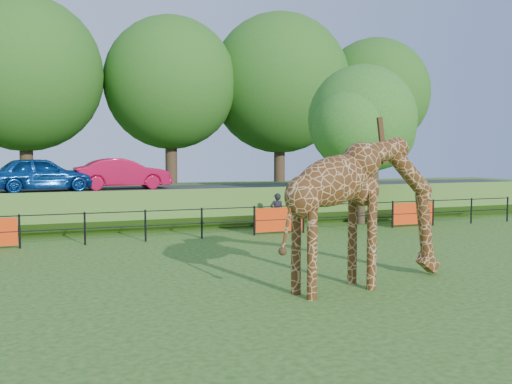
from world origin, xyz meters
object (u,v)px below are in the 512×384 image
car_blue (41,174)px  car_red (123,174)px  giraffe (367,212)px  tree_east (364,124)px  visitor (277,212)px

car_blue → car_red: bearing=-93.5°
giraffe → tree_east: bearing=46.6°
car_blue → tree_east: size_ratio=0.63×
giraffe → car_blue: giraffe is taller
giraffe → visitor: giraffe is taller
car_blue → tree_east: tree_east is taller
giraffe → car_blue: bearing=103.2°
giraffe → car_red: (-3.48, 14.75, 0.39)m
giraffe → car_red: giraffe is taller
giraffe → car_red: bearing=90.9°
giraffe → car_blue: 15.97m
visitor → tree_east: size_ratio=0.22×
giraffe → tree_east: (5.99, 9.96, 2.56)m
car_blue → visitor: car_blue is taller
car_blue → car_red: (3.43, 0.36, -0.04)m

